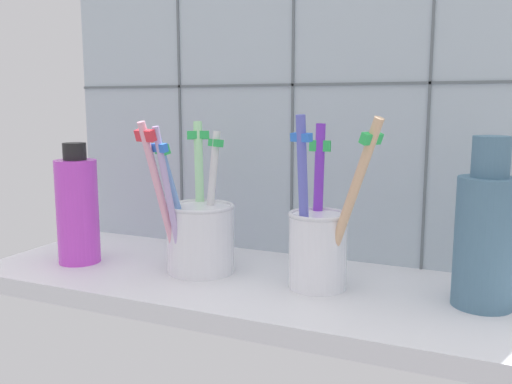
{
  "coord_description": "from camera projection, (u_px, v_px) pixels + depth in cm",
  "views": [
    {
      "loc": [
        23.5,
        -53.23,
        20.99
      ],
      "look_at": [
        0.0,
        -0.11,
        11.63
      ],
      "focal_mm": 38.82,
      "sensor_mm": 36.0,
      "label": 1
    }
  ],
  "objects": [
    {
      "name": "toothbrush_cup_left",
      "position": [
        198.0,
        231.0,
        0.62
      ],
      "size": [
        8.07,
        12.16,
        17.23
      ],
      "color": "white",
      "rests_on": "counter_slab"
    },
    {
      "name": "toothbrush_cup_right",
      "position": [
        318.0,
        242.0,
        0.57
      ],
      "size": [
        10.3,
        7.91,
        17.92
      ],
      "color": "white",
      "rests_on": "counter_slab"
    },
    {
      "name": "soap_bottle",
      "position": [
        77.0,
        209.0,
        0.66
      ],
      "size": [
        4.93,
        4.93,
        14.38
      ],
      "color": "#CD44D4",
      "rests_on": "counter_slab"
    },
    {
      "name": "tile_wall_back",
      "position": [
        296.0,
        91.0,
        0.68
      ],
      "size": [
        64.0,
        2.2,
        45.0
      ],
      "color": "#B2C1CC",
      "rests_on": "ground"
    },
    {
      "name": "counter_slab",
      "position": [
        256.0,
        287.0,
        0.61
      ],
      "size": [
        64.0,
        22.0,
        2.0
      ],
      "primitive_type": "cube",
      "color": "silver",
      "rests_on": "ground"
    },
    {
      "name": "ceramic_vase",
      "position": [
        486.0,
        234.0,
        0.51
      ],
      "size": [
        5.58,
        5.58,
        16.05
      ],
      "color": "slate",
      "rests_on": "counter_slab"
    }
  ]
}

